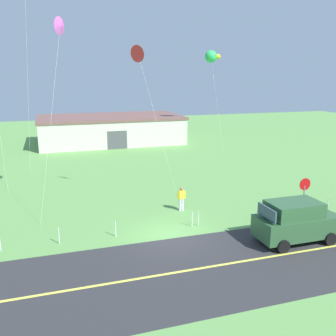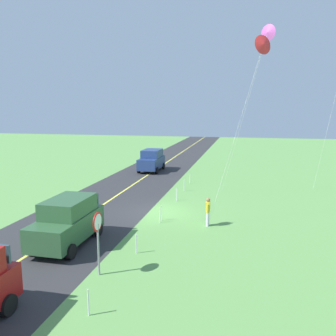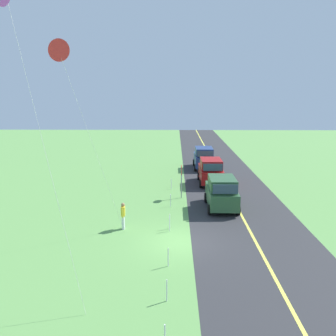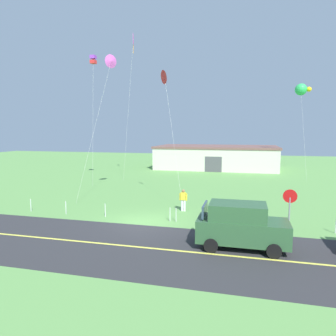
# 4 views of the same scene
# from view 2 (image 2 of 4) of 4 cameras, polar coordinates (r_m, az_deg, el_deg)

# --- Properties ---
(ground_plane) EXTENTS (120.00, 120.00, 0.10)m
(ground_plane) POSITION_cam_2_polar(r_m,az_deg,el_deg) (22.07, -1.84, -7.38)
(ground_plane) COLOR #60994C
(asphalt_road) EXTENTS (120.00, 7.00, 0.00)m
(asphalt_road) POSITION_cam_2_polar(r_m,az_deg,el_deg) (23.35, -11.45, -6.48)
(asphalt_road) COLOR #2D2D30
(asphalt_road) RESTS_ON ground
(road_centre_stripe) EXTENTS (120.00, 0.16, 0.00)m
(road_centre_stripe) POSITION_cam_2_polar(r_m,az_deg,el_deg) (23.35, -11.45, -6.47)
(road_centre_stripe) COLOR #E5E04C
(road_centre_stripe) RESTS_ON asphalt_road
(car_suv_foreground) EXTENTS (4.40, 2.12, 2.24)m
(car_suv_foreground) POSITION_cam_2_polar(r_m,az_deg,el_deg) (17.33, -16.34, -8.47)
(car_suv_foreground) COLOR #2D5633
(car_suv_foreground) RESTS_ON ground
(car_parked_west_far) EXTENTS (4.40, 2.12, 2.24)m
(car_parked_west_far) POSITION_cam_2_polar(r_m,az_deg,el_deg) (36.14, -2.73, 1.32)
(car_parked_west_far) COLOR navy
(car_parked_west_far) RESTS_ON ground
(stop_sign) EXTENTS (0.76, 0.08, 2.56)m
(stop_sign) POSITION_cam_2_polar(r_m,az_deg,el_deg) (13.75, -11.57, -10.24)
(stop_sign) COLOR gray
(stop_sign) RESTS_ON ground
(person_adult_near) EXTENTS (0.58, 0.22, 1.60)m
(person_adult_near) POSITION_cam_2_polar(r_m,az_deg,el_deg) (19.39, 6.64, -7.07)
(person_adult_near) COLOR silver
(person_adult_near) RESTS_ON ground
(kite_red_low) EXTENTS (2.57, 3.22, 10.55)m
(kite_red_low) POSITION_cam_2_polar(r_m,az_deg,el_deg) (20.85, 15.54, 19.08)
(kite_red_low) COLOR silver
(kite_red_low) RESTS_ON ground
(kite_green_far) EXTENTS (2.41, 3.40, 12.10)m
(kite_green_far) POSITION_cam_2_polar(r_m,az_deg,el_deg) (25.78, 16.17, 20.65)
(kite_green_far) COLOR silver
(kite_green_far) RESTS_ON ground
(fence_post_0) EXTENTS (0.05, 0.05, 0.90)m
(fence_post_0) POSITION_cam_2_polar(r_m,az_deg,el_deg) (30.11, 3.63, -1.76)
(fence_post_0) COLOR silver
(fence_post_0) RESTS_ON ground
(fence_post_1) EXTENTS (0.05, 0.05, 0.90)m
(fence_post_1) POSITION_cam_2_polar(r_m,az_deg,el_deg) (27.36, 2.68, -2.92)
(fence_post_1) COLOR silver
(fence_post_1) RESTS_ON ground
(fence_post_2) EXTENTS (0.05, 0.05, 0.90)m
(fence_post_2) POSITION_cam_2_polar(r_m,az_deg,el_deg) (24.50, 1.45, -4.43)
(fence_post_2) COLOR silver
(fence_post_2) RESTS_ON ground
(fence_post_3) EXTENTS (0.05, 0.05, 0.90)m
(fence_post_3) POSITION_cam_2_polar(r_m,az_deg,el_deg) (20.26, -1.08, -7.48)
(fence_post_3) COLOR silver
(fence_post_3) RESTS_ON ground
(fence_post_4) EXTENTS (0.05, 0.05, 0.90)m
(fence_post_4) POSITION_cam_2_polar(r_m,az_deg,el_deg) (19.89, -1.36, -7.82)
(fence_post_4) COLOR silver
(fence_post_4) RESTS_ON ground
(fence_post_5) EXTENTS (0.05, 0.05, 0.90)m
(fence_post_5) POSITION_cam_2_polar(r_m,az_deg,el_deg) (15.95, -5.27, -12.41)
(fence_post_5) COLOR silver
(fence_post_5) RESTS_ON ground
(fence_post_6) EXTENTS (0.05, 0.05, 0.90)m
(fence_post_6) POSITION_cam_2_polar(r_m,az_deg,el_deg) (11.88, -13.08, -20.89)
(fence_post_6) COLOR silver
(fence_post_6) RESTS_ON ground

